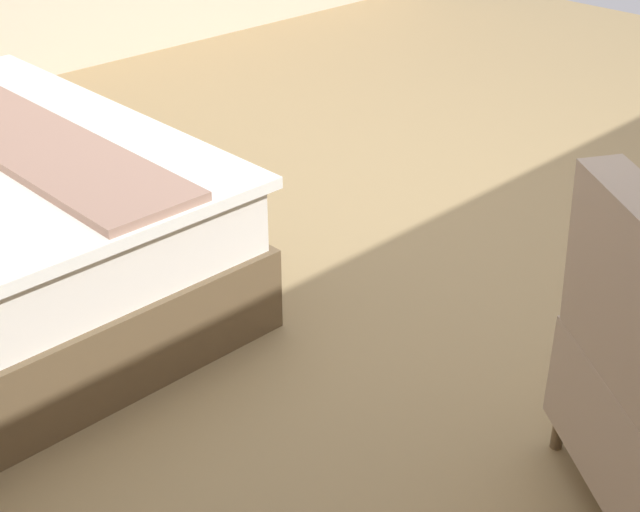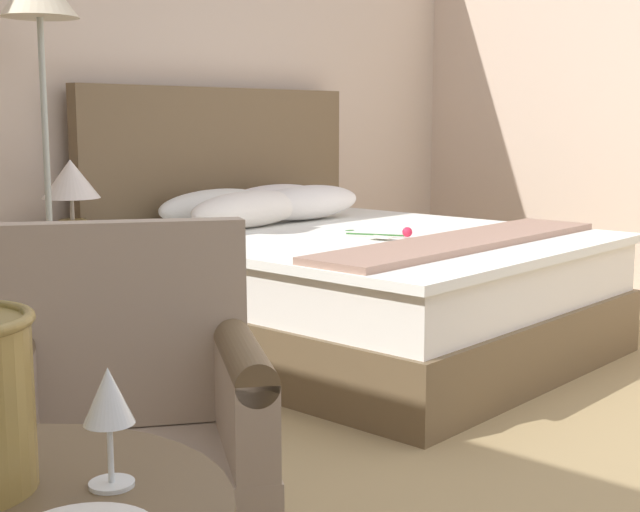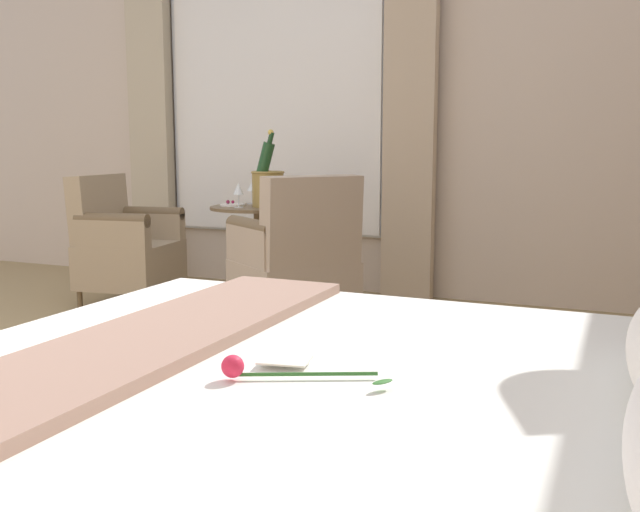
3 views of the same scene
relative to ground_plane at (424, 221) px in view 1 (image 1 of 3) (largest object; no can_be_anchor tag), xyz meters
The scene contains 1 object.
ground_plane is the anchor object (origin of this frame).
Camera 1 is at (-2.18, 2.73, 1.78)m, focal length 50.00 mm.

